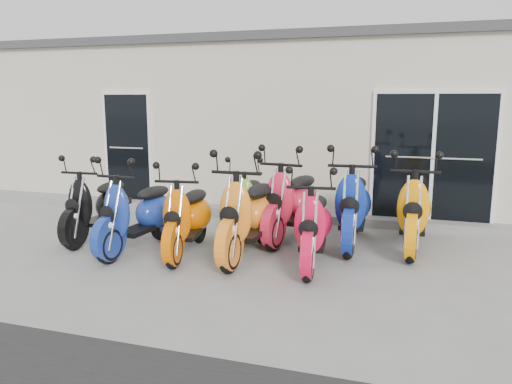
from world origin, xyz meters
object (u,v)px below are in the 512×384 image
(scooter_front_black, at_px, (97,196))
(scooter_front_blue, at_px, (137,203))
(scooter_front_red, at_px, (313,214))
(scooter_front_orange_b, at_px, (249,202))
(scooter_front_orange_a, at_px, (187,207))
(scooter_back_red, at_px, (292,191))
(scooter_back_yellow, at_px, (414,199))
(scooter_back_green, at_px, (249,194))
(scooter_back_blue, at_px, (353,194))

(scooter_front_black, height_order, scooter_front_blue, scooter_front_blue)
(scooter_front_red, bearing_deg, scooter_front_orange_b, 168.22)
(scooter_front_black, height_order, scooter_front_red, scooter_front_red)
(scooter_front_blue, height_order, scooter_front_orange_a, scooter_front_blue)
(scooter_back_red, bearing_deg, scooter_front_black, -154.38)
(scooter_front_red, relative_size, scooter_back_yellow, 0.92)
(scooter_front_orange_b, bearing_deg, scooter_front_blue, -171.27)
(scooter_front_orange_a, relative_size, scooter_front_red, 0.99)
(scooter_front_orange_b, height_order, scooter_front_red, scooter_front_orange_b)
(scooter_front_red, relative_size, scooter_back_green, 1.06)
(scooter_front_orange_b, bearing_deg, scooter_back_yellow, 27.85)
(scooter_front_orange_b, xyz_separation_m, scooter_back_green, (-0.40, 1.19, -0.12))
(scooter_back_blue, bearing_deg, scooter_back_green, 171.67)
(scooter_front_blue, height_order, scooter_back_blue, scooter_back_blue)
(scooter_back_red, bearing_deg, scooter_back_green, 177.25)
(scooter_front_black, bearing_deg, scooter_back_red, 15.12)
(scooter_back_blue, relative_size, scooter_back_yellow, 1.04)
(scooter_front_black, relative_size, scooter_front_blue, 0.97)
(scooter_front_black, xyz_separation_m, scooter_front_orange_b, (2.53, -0.14, 0.09))
(scooter_front_black, bearing_deg, scooter_front_orange_a, -12.20)
(scooter_front_black, xyz_separation_m, scooter_back_yellow, (4.69, 0.92, 0.07))
(scooter_back_green, bearing_deg, scooter_front_orange_a, -117.63)
(scooter_front_blue, height_order, scooter_front_orange_b, scooter_front_orange_b)
(scooter_back_red, bearing_deg, scooter_back_blue, 7.10)
(scooter_back_red, bearing_deg, scooter_back_yellow, 8.91)
(scooter_back_green, bearing_deg, scooter_back_blue, -14.56)
(scooter_front_red, bearing_deg, scooter_back_red, 110.11)
(scooter_back_green, xyz_separation_m, scooter_back_blue, (1.70, -0.17, 0.13))
(scooter_front_black, xyz_separation_m, scooter_front_blue, (0.91, -0.35, 0.02))
(scooter_back_green, relative_size, scooter_back_red, 0.86)
(scooter_front_orange_b, xyz_separation_m, scooter_back_red, (0.36, 1.04, -0.01))
(scooter_front_orange_b, height_order, scooter_back_green, scooter_front_orange_b)
(scooter_front_black, relative_size, scooter_back_green, 1.05)
(scooter_front_orange_a, height_order, scooter_front_orange_b, scooter_front_orange_b)
(scooter_front_orange_a, distance_m, scooter_front_red, 1.78)
(scooter_back_green, distance_m, scooter_back_red, 0.79)
(scooter_front_red, bearing_deg, scooter_back_yellow, 37.03)
(scooter_back_yellow, bearing_deg, scooter_back_blue, -175.95)
(scooter_front_red, distance_m, scooter_back_green, 1.84)
(scooter_front_blue, height_order, scooter_front_red, scooter_front_blue)
(scooter_front_black, bearing_deg, scooter_front_orange_b, -5.46)
(scooter_back_blue, bearing_deg, scooter_back_yellow, -0.10)
(scooter_back_blue, bearing_deg, scooter_back_red, 176.14)
(scooter_back_green, height_order, scooter_back_red, scooter_back_red)
(scooter_front_red, xyz_separation_m, scooter_back_green, (-1.32, 1.29, -0.04))
(scooter_front_orange_b, relative_size, scooter_back_blue, 0.99)
(scooter_front_black, relative_size, scooter_front_orange_a, 1.00)
(scooter_back_yellow, bearing_deg, scooter_back_green, 178.59)
(scooter_front_orange_b, height_order, scooter_back_red, scooter_front_orange_b)
(scooter_front_orange_b, bearing_deg, scooter_front_orange_a, -168.46)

